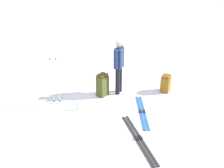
% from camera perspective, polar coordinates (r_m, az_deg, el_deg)
% --- Properties ---
extents(ground_plane, '(80.00, 80.00, 0.00)m').
position_cam_1_polar(ground_plane, '(7.73, 0.00, -4.69)').
color(ground_plane, white).
extents(skier_standing, '(0.25, 0.57, 1.70)m').
position_cam_1_polar(skier_standing, '(8.08, 1.48, 4.23)').
color(skier_standing, black).
rests_on(skier_standing, ground_plane).
extents(ski_pair_near, '(0.67, 1.75, 0.05)m').
position_cam_1_polar(ski_pair_near, '(7.47, 6.42, -5.90)').
color(ski_pair_near, '#2157A4').
rests_on(ski_pair_near, ground_plane).
extents(ski_pair_far, '(1.18, 1.79, 0.05)m').
position_cam_1_polar(ski_pair_far, '(6.47, 5.64, -11.42)').
color(ski_pair_far, '#272323').
rests_on(ski_pair_far, ground_plane).
extents(backpack_large_dark, '(0.36, 0.40, 0.71)m').
position_cam_1_polar(backpack_large_dark, '(8.15, -2.03, -0.23)').
color(backpack_large_dark, '#41451B').
rests_on(backpack_large_dark, ground_plane).
extents(backpack_bright, '(0.32, 0.35, 0.56)m').
position_cam_1_polar(backpack_bright, '(8.59, 11.31, 0.11)').
color(backpack_bright, brown).
rests_on(backpack_bright, ground_plane).
extents(ski_poles_planted_near, '(0.23, 0.12, 1.39)m').
position_cam_1_polar(ski_poles_planted_near, '(7.70, -12.02, 1.04)').
color(ski_poles_planted_near, '#AABCB9').
rests_on(ski_poles_planted_near, ground_plane).
extents(thermos_bottle, '(0.07, 0.07, 0.26)m').
position_cam_1_polar(thermos_bottle, '(7.55, -7.32, -4.59)').
color(thermos_bottle, '#B4BBB6').
rests_on(thermos_bottle, ground_plane).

